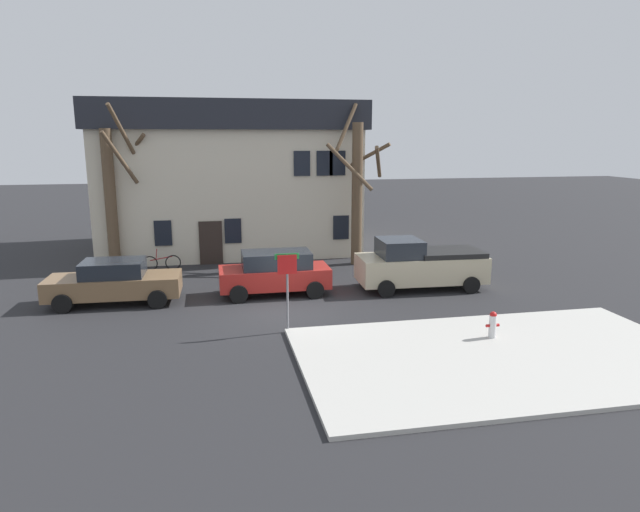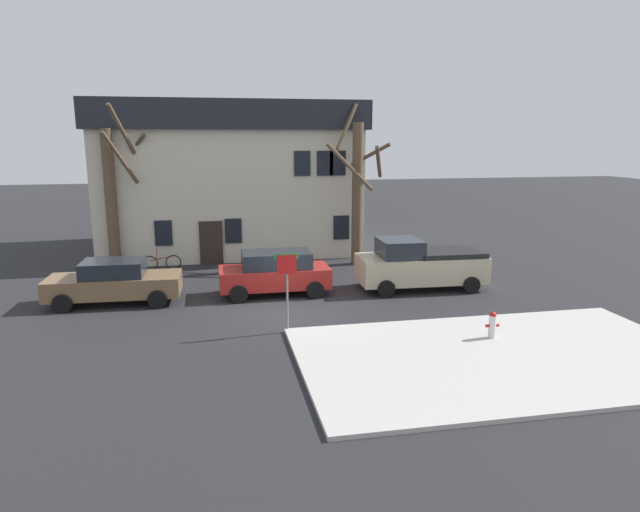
# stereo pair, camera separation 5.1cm
# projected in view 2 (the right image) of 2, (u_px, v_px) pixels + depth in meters

# --- Properties ---
(ground_plane) EXTENTS (120.00, 120.00, 0.00)m
(ground_plane) POSITION_uv_depth(u_px,v_px,m) (286.00, 312.00, 19.72)
(ground_plane) COLOR #262628
(sidewalk_slab) EXTENTS (11.33, 6.66, 0.12)m
(sidewalk_slab) POSITION_uv_depth(u_px,v_px,m) (502.00, 357.00, 15.53)
(sidewalk_slab) COLOR #B7B5AD
(sidewalk_slab) RESTS_ON ground_plane
(building_main) EXTENTS (13.55, 9.20, 7.81)m
(building_main) POSITION_uv_depth(u_px,v_px,m) (230.00, 176.00, 30.76)
(building_main) COLOR beige
(building_main) RESTS_ON ground_plane
(tree_bare_near) EXTENTS (2.00, 3.06, 7.49)m
(tree_bare_near) POSITION_uv_depth(u_px,v_px,m) (113.00, 193.00, 25.32)
(tree_bare_near) COLOR brown
(tree_bare_near) RESTS_ON ground_plane
(tree_bare_mid) EXTENTS (3.35, 3.37, 7.64)m
(tree_bare_mid) POSITION_uv_depth(u_px,v_px,m) (358.00, 188.00, 26.45)
(tree_bare_mid) COLOR brown
(tree_bare_mid) RESTS_ON ground_plane
(car_brown_sedan) EXTENTS (4.80, 2.14, 1.63)m
(car_brown_sedan) POSITION_uv_depth(u_px,v_px,m) (114.00, 282.00, 20.57)
(car_brown_sedan) COLOR brown
(car_brown_sedan) RESTS_ON ground_plane
(car_red_wagon) EXTENTS (4.25, 1.98, 1.71)m
(car_red_wagon) POSITION_uv_depth(u_px,v_px,m) (275.00, 272.00, 21.72)
(car_red_wagon) COLOR #AD231E
(car_red_wagon) RESTS_ON ground_plane
(pickup_truck_beige) EXTENTS (5.17, 2.45, 2.06)m
(pickup_truck_beige) POSITION_uv_depth(u_px,v_px,m) (420.00, 265.00, 22.57)
(pickup_truck_beige) COLOR #C6B793
(pickup_truck_beige) RESTS_ON ground_plane
(fire_hydrant) EXTENTS (0.42, 0.22, 0.82)m
(fire_hydrant) POSITION_uv_depth(u_px,v_px,m) (492.00, 324.00, 16.76)
(fire_hydrant) COLOR silver
(fire_hydrant) RESTS_ON sidewalk_slab
(street_sign_pole) EXTENTS (0.76, 0.07, 2.54)m
(street_sign_pole) POSITION_uv_depth(u_px,v_px,m) (287.00, 277.00, 17.29)
(street_sign_pole) COLOR slate
(street_sign_pole) RESTS_ON ground_plane
(bicycle_leaning) EXTENTS (1.75, 0.09, 1.03)m
(bicycle_leaning) POSITION_uv_depth(u_px,v_px,m) (162.00, 263.00, 25.75)
(bicycle_leaning) COLOR black
(bicycle_leaning) RESTS_ON ground_plane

